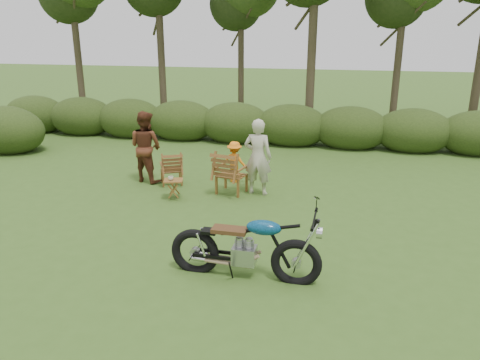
% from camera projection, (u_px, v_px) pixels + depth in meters
% --- Properties ---
extents(ground, '(80.00, 80.00, 0.00)m').
position_uv_depth(ground, '(231.00, 266.00, 7.99)').
color(ground, '#35531B').
rests_on(ground, ground).
extents(tree_line, '(22.52, 11.62, 8.14)m').
position_uv_depth(tree_line, '(312.00, 29.00, 15.74)').
color(tree_line, '#352B1D').
rests_on(tree_line, ground).
extents(motorcycle, '(2.37, 0.93, 1.34)m').
position_uv_depth(motorcycle, '(244.00, 276.00, 7.66)').
color(motorcycle, '#0C67A0').
rests_on(motorcycle, ground).
extents(lawn_chair_right, '(0.88, 0.88, 1.07)m').
position_uv_depth(lawn_chair_right, '(232.00, 193.00, 11.51)').
color(lawn_chair_right, '#5B3216').
rests_on(lawn_chair_right, ground).
extents(lawn_chair_left, '(0.80, 0.80, 0.87)m').
position_uv_depth(lawn_chair_left, '(172.00, 184.00, 12.17)').
color(lawn_chair_left, brown).
rests_on(lawn_chair_left, ground).
extents(side_table, '(0.54, 0.49, 0.47)m').
position_uv_depth(side_table, '(174.00, 189.00, 11.05)').
color(side_table, brown).
rests_on(side_table, ground).
extents(cup, '(0.14, 0.14, 0.10)m').
position_uv_depth(cup, '(171.00, 178.00, 10.93)').
color(cup, beige).
rests_on(cup, side_table).
extents(adult_a, '(0.71, 0.49, 1.86)m').
position_uv_depth(adult_a, '(257.00, 194.00, 11.45)').
color(adult_a, '#B9B598').
rests_on(adult_a, ground).
extents(adult_b, '(1.08, 0.95, 1.86)m').
position_uv_depth(adult_b, '(148.00, 181.00, 12.42)').
color(adult_b, '#542918').
rests_on(adult_b, ground).
extents(child, '(0.76, 0.53, 1.09)m').
position_uv_depth(child, '(235.00, 182.00, 12.34)').
color(child, orange).
rests_on(child, ground).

